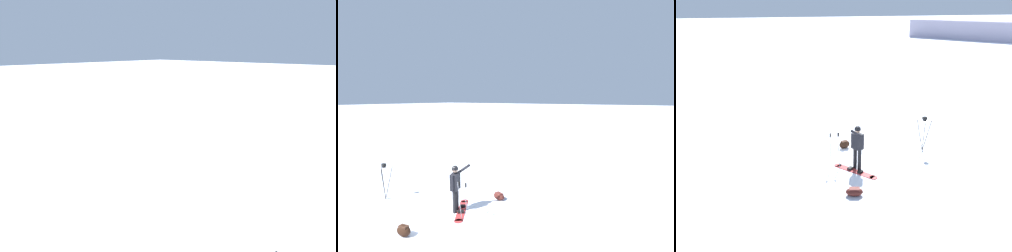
# 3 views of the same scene
# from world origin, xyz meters

# --- Properties ---
(ground_plane) EXTENTS (300.00, 300.00, 0.00)m
(ground_plane) POSITION_xyz_m (0.00, 0.00, 0.00)
(ground_plane) COLOR white
(snowboarder) EXTENTS (0.66, 0.60, 1.70)m
(snowboarder) POSITION_xyz_m (0.78, -0.44, 1.02)
(snowboarder) COLOR black
(snowboarder) RESTS_ON ground_plane
(snowboard) EXTENTS (1.58, 1.18, 0.10)m
(snowboard) POSITION_xyz_m (0.93, -0.57, 0.02)
(snowboard) COLOR #B23333
(snowboard) RESTS_ON ground_plane
(gear_bag_large) EXTENTS (0.48, 0.62, 0.26)m
(gear_bag_large) POSITION_xyz_m (2.47, -1.15, 0.14)
(gear_bag_large) COLOR #4C1E19
(gear_bag_large) RESTS_ON ground_plane
(camera_tripod) EXTENTS (0.54, 0.52, 1.46)m
(camera_tripod) POSITION_xyz_m (0.05, 2.69, 1.04)
(camera_tripod) COLOR #262628
(camera_tripod) RESTS_ON ground_plane
(gear_bag_small) EXTENTS (0.35, 0.50, 0.34)m
(gear_bag_small) POSITION_xyz_m (-1.21, -0.27, 0.18)
(gear_bag_small) COLOR black
(gear_bag_small) RESTS_ON ground_plane
(ski_poles) EXTENTS (0.23, 0.35, 1.34)m
(ski_poles) POSITION_xyz_m (0.35, -1.17, 0.87)
(ski_poles) COLOR gray
(ski_poles) RESTS_ON ground_plane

